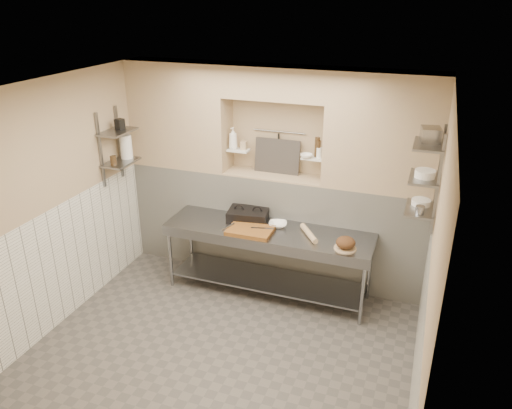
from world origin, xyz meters
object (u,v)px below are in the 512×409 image
at_px(rolling_pin, 309,233).
at_px(jug_left, 126,147).
at_px(prep_table, 268,248).
at_px(bread_loaf, 346,243).
at_px(cutting_board, 250,231).
at_px(mixing_bowl, 278,225).
at_px(panini_press, 248,215).
at_px(bowl_alcove, 306,156).
at_px(bottle_soap, 233,138).

relative_size(rolling_pin, jug_left, 1.47).
distance_m(prep_table, bread_loaf, 1.06).
xyz_separation_m(bread_loaf, jug_left, (-2.93, 0.18, 0.78)).
distance_m(rolling_pin, jug_left, 2.60).
xyz_separation_m(cutting_board, jug_left, (-1.76, 0.15, 0.84)).
distance_m(prep_table, mixing_bowl, 0.33).
relative_size(prep_table, bread_loaf, 11.62).
height_order(rolling_pin, jug_left, jug_left).
bearing_deg(rolling_pin, panini_press, 167.98).
xyz_separation_m(bowl_alcove, jug_left, (-2.27, -0.50, 0.03)).
xyz_separation_m(mixing_bowl, bottle_soap, (-0.75, 0.40, 0.93)).
height_order(panini_press, bottle_soap, bottle_soap).
xyz_separation_m(mixing_bowl, bowl_alcove, (0.23, 0.38, 0.81)).
height_order(prep_table, bowl_alcove, bowl_alcove).
relative_size(cutting_board, bowl_alcove, 3.56).
height_order(panini_press, cutting_board, panini_press).
xyz_separation_m(cutting_board, bottle_soap, (-0.49, 0.67, 0.93)).
relative_size(panini_press, jug_left, 1.80).
height_order(prep_table, panini_press, panini_press).
height_order(bottle_soap, bowl_alcove, bottle_soap).
distance_m(cutting_board, bowl_alcove, 1.15).
bearing_deg(bowl_alcove, jug_left, -167.53).
relative_size(bottle_soap, jug_left, 0.95).
xyz_separation_m(prep_table, bread_loaf, (0.99, -0.16, 0.34)).
bearing_deg(mixing_bowl, prep_table, -122.10).
bearing_deg(jug_left, panini_press, 6.48).
distance_m(prep_table, cutting_board, 0.36).
relative_size(prep_table, bowl_alcove, 17.01).
height_order(bread_loaf, bowl_alcove, bowl_alcove).
distance_m(cutting_board, bread_loaf, 1.17).
xyz_separation_m(bottle_soap, bowl_alcove, (0.99, -0.03, -0.12)).
distance_m(prep_table, rolling_pin, 0.59).
bearing_deg(jug_left, bowl_alcove, 12.47).
relative_size(bread_loaf, bottle_soap, 0.77).
distance_m(bottle_soap, bowl_alcove, 1.00).
bearing_deg(mixing_bowl, cutting_board, -134.83).
height_order(cutting_board, rolling_pin, rolling_pin).
relative_size(mixing_bowl, jug_left, 0.74).
distance_m(prep_table, bottle_soap, 1.49).
distance_m(mixing_bowl, rolling_pin, 0.44).
xyz_separation_m(mixing_bowl, rolling_pin, (0.43, -0.12, 0.01)).
distance_m(panini_press, bottle_soap, 1.01).
bearing_deg(bowl_alcove, prep_table, -121.86).
relative_size(cutting_board, bread_loaf, 2.43).
bearing_deg(cutting_board, bowl_alcove, 52.22).
bearing_deg(bowl_alcove, rolling_pin, -68.75).
height_order(panini_press, mixing_bowl, panini_press).
bearing_deg(panini_press, mixing_bowl, -16.85).
bearing_deg(mixing_bowl, bottle_soap, 151.80).
bearing_deg(panini_press, bottle_soap, 125.54).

